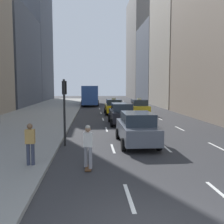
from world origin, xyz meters
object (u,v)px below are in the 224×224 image
object	(u,v)px
skateboarder	(88,145)
pedestrian_near_curb	(30,142)
taxi_lead	(114,107)
traffic_light_pole	(64,101)
sedan_black_near	(121,114)
taxi_second	(139,107)
sedan_silver_behind	(137,128)
city_bus	(90,94)

from	to	relation	value
skateboarder	pedestrian_near_curb	size ratio (longest dim) A/B	1.06
taxi_lead	traffic_light_pole	distance (m)	16.13
sedan_black_near	pedestrian_near_curb	world-z (taller)	sedan_black_near
taxi_second	pedestrian_near_curb	world-z (taller)	taxi_second
sedan_silver_behind	pedestrian_near_curb	xyz separation A→B (m)	(-4.88, -3.97, 0.15)
taxi_lead	pedestrian_near_curb	xyz separation A→B (m)	(-4.88, -19.59, 0.19)
taxi_second	sedan_silver_behind	xyz separation A→B (m)	(-2.80, -14.86, 0.03)
city_bus	taxi_lead	bearing A→B (deg)	-79.59
sedan_black_near	traffic_light_pole	world-z (taller)	traffic_light_pole
taxi_lead	sedan_silver_behind	world-z (taller)	taxi_lead
skateboarder	traffic_light_pole	bearing A→B (deg)	107.25
taxi_second	city_bus	world-z (taller)	city_bus
sedan_black_near	skateboarder	world-z (taller)	sedan_black_near
taxi_lead	sedan_silver_behind	xyz separation A→B (m)	(0.00, -15.62, 0.03)
pedestrian_near_curb	sedan_black_near	bearing A→B (deg)	67.26
taxi_second	pedestrian_near_curb	bearing A→B (deg)	-112.19
sedan_black_near	taxi_lead	bearing A→B (deg)	90.00
sedan_black_near	city_bus	bearing A→B (deg)	96.89
sedan_black_near	skateboarder	distance (m)	12.15
taxi_lead	city_bus	size ratio (longest dim) A/B	0.38
taxi_lead	skateboarder	world-z (taller)	taxi_lead
city_bus	skateboarder	world-z (taller)	city_bus
city_bus	pedestrian_near_curb	world-z (taller)	city_bus
traffic_light_pole	city_bus	bearing A→B (deg)	87.89
skateboarder	traffic_light_pole	distance (m)	4.68
pedestrian_near_curb	skateboarder	bearing A→B (deg)	-5.68
sedan_silver_behind	pedestrian_near_curb	world-z (taller)	sedan_silver_behind
sedan_silver_behind	skateboarder	distance (m)	4.95
pedestrian_near_curb	taxi_lead	bearing A→B (deg)	76.02
traffic_light_pole	taxi_second	bearing A→B (deg)	65.48
city_bus	traffic_light_pole	bearing A→B (deg)	-92.11
taxi_lead	sedan_black_near	size ratio (longest dim) A/B	0.97
sedan_black_near	city_bus	xyz separation A→B (m)	(-2.81, 23.26, 0.87)
sedan_silver_behind	pedestrian_near_curb	distance (m)	6.29
skateboarder	pedestrian_near_curb	xyz separation A→B (m)	(-2.25, 0.22, 0.10)
traffic_light_pole	skateboarder	bearing A→B (deg)	-72.75
taxi_second	traffic_light_pole	world-z (taller)	traffic_light_pole
city_bus	sedan_black_near	bearing A→B (deg)	-83.11
sedan_silver_behind	traffic_light_pole	xyz separation A→B (m)	(-3.95, 0.06, 1.50)
taxi_lead	city_bus	world-z (taller)	city_bus
sedan_silver_behind	skateboarder	size ratio (longest dim) A/B	2.80
pedestrian_near_curb	city_bus	bearing A→B (deg)	86.61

